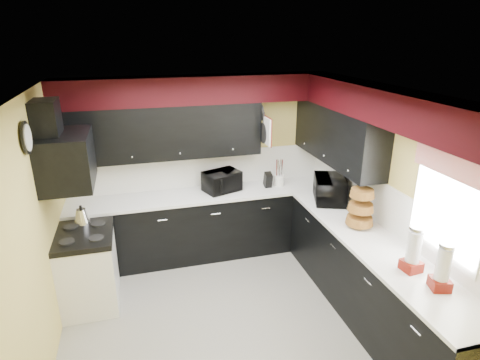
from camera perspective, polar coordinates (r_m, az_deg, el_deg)
The scene contains 35 objects.
ground at distance 4.74m, azimuth -1.29°, elevation -19.30°, with size 3.60×3.60×0.00m, color gray.
wall_back at distance 5.69m, azimuth -5.83°, elevation 2.12°, with size 3.60×0.06×2.50m, color #E0C666.
wall_right at distance 4.77m, azimuth 20.05°, elevation -2.73°, with size 0.06×3.60×2.50m, color #E0C666.
wall_left at distance 4.07m, azimuth -27.12°, elevation -7.91°, with size 0.06×3.60×2.50m, color #E0C666.
ceiling at distance 3.68m, azimuth -1.60°, elevation 12.20°, with size 3.60×3.60×0.06m, color white.
cab_back at distance 5.72m, azimuth -5.03°, elevation -6.42°, with size 3.60×0.60×0.90m, color black.
cab_right at distance 4.77m, azimuth 17.90°, elevation -13.41°, with size 0.60×3.00×0.90m, color black.
counter_back at distance 5.53m, azimuth -5.17°, elevation -2.07°, with size 3.62×0.64×0.04m, color white.
counter_right at distance 4.53m, azimuth 18.54°, elevation -8.44°, with size 0.64×3.02×0.04m, color white.
splash_back at distance 5.70m, azimuth -5.79°, elevation 1.52°, with size 3.60×0.02×0.50m, color white.
splash_right at distance 4.79m, azimuth 19.87°, elevation -3.40°, with size 0.02×3.60×0.50m, color white.
upper_back at distance 5.32m, azimuth -11.06°, elevation 6.71°, with size 2.60×0.35×0.70m, color black.
upper_right at distance 5.24m, azimuth 13.64°, elevation 6.30°, with size 0.35×1.80×0.70m, color black.
soffit_back at distance 5.28m, azimuth -5.91°, elevation 12.67°, with size 3.60×0.36×0.35m, color black.
soffit_right at distance 4.24m, azimuth 21.16°, elevation 9.55°, with size 0.36×3.24×0.35m, color black.
stove at distance 5.05m, azimuth -20.69°, elevation -11.98°, with size 0.60×0.75×0.86m, color white.
cooktop at distance 4.83m, azimuth -21.36°, elevation -7.35°, with size 0.62×0.77×0.06m, color black.
hood at distance 4.52m, azimuth -23.42°, elevation 2.69°, with size 0.50×0.78×0.55m, color black.
hood_duct at distance 4.44m, azimuth -25.85°, elevation 7.68°, with size 0.24×0.40×0.40m, color black.
window at distance 4.02m, azimuth 27.59°, elevation -3.56°, with size 0.03×0.86×0.96m, color white, non-canonical shape.
valance at distance 3.86m, azimuth 27.94°, elevation 1.79°, with size 0.04×0.88×0.20m, color red.
pan_top at distance 5.46m, azimuth 2.97°, elevation 9.55°, with size 0.03×0.22×0.40m, color black, non-canonical shape.
pan_mid at distance 5.39m, azimuth 3.36°, elevation 6.69°, with size 0.03×0.28×0.46m, color black, non-canonical shape.
pan_low at distance 5.64m, azimuth 2.50°, elevation 7.00°, with size 0.03×0.24×0.42m, color black, non-canonical shape.
cut_board at distance 5.27m, azimuth 3.89°, elevation 6.92°, with size 0.03×0.26×0.35m, color white.
baskets at distance 4.69m, azimuth 16.79°, elevation -3.69°, with size 0.27×0.27×0.50m, color brown, non-canonical shape.
clock at distance 3.99m, azimuth -28.12°, elevation 5.33°, with size 0.03×0.30×0.30m, color black, non-canonical shape.
deco_plate at distance 4.21m, azimuth 24.04°, elevation 8.05°, with size 0.03×0.24×0.24m, color white, non-canonical shape.
toaster_oven at distance 5.54m, azimuth -2.55°, elevation -0.18°, with size 0.48×0.40×0.28m, color black.
microwave at distance 5.34m, azimuth 12.70°, elevation -1.30°, with size 0.57×0.39×0.31m, color black.
utensil_crock at distance 5.78m, azimuth 5.56°, elevation -0.01°, with size 0.15×0.15×0.16m, color white.
knife_block at distance 5.69m, azimuth 4.00°, elevation -0.01°, with size 0.10×0.13×0.21m, color black.
kettle at distance 5.04m, azimuth -21.58°, elevation -4.75°, with size 0.19×0.19×0.17m, color silver, non-canonical shape.
dispenser_a at distance 4.02m, azimuth 23.47°, elevation -9.09°, with size 0.16×0.16×0.44m, color maroon, non-canonical shape.
dispenser_b at distance 3.86m, azimuth 26.90°, elevation -11.05°, with size 0.16×0.16×0.42m, color maroon, non-canonical shape.
Camera 1 is at (-0.87, -3.54, 3.02)m, focal length 30.00 mm.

